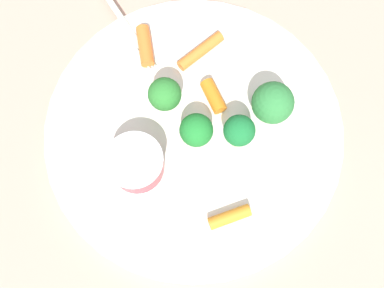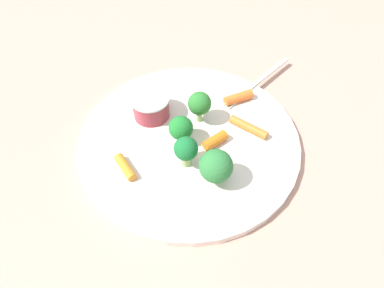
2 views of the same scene
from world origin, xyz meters
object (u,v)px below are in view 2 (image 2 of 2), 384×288
at_px(broccoli_floret_0, 186,150).
at_px(broccoli_floret_1, 181,128).
at_px(broccoli_floret_3, 200,104).
at_px(carrot_stick_0, 238,98).
at_px(sauce_cup, 151,106).
at_px(broccoli_floret_2, 213,168).
at_px(plate, 189,140).
at_px(carrot_stick_2, 125,167).
at_px(carrot_stick_3, 215,140).
at_px(fork, 257,82).
at_px(carrot_stick_1, 249,127).

relative_size(broccoli_floret_0, broccoli_floret_1, 1.13).
bearing_deg(broccoli_floret_3, broccoli_floret_0, 52.07).
bearing_deg(broccoli_floret_1, carrot_stick_0, -162.88).
relative_size(sauce_cup, broccoli_floret_2, 1.08).
relative_size(plate, broccoli_floret_2, 6.03).
xyz_separation_m(carrot_stick_2, carrot_stick_3, (-0.13, 0.01, 0.00)).
xyz_separation_m(carrot_stick_0, carrot_stick_3, (0.07, 0.06, -0.00)).
bearing_deg(carrot_stick_3, broccoli_floret_2, 58.61).
distance_m(sauce_cup, broccoli_floret_2, 0.15).
bearing_deg(carrot_stick_3, plate, -43.41).
relative_size(broccoli_floret_0, carrot_stick_0, 1.04).
relative_size(broccoli_floret_1, broccoli_floret_2, 0.81).
xyz_separation_m(broccoli_floret_3, carrot_stick_3, (-0.00, 0.05, -0.03)).
height_order(sauce_cup, broccoli_floret_0, broccoli_floret_0).
bearing_deg(broccoli_floret_2, broccoli_floret_0, -65.34).
height_order(broccoli_floret_2, carrot_stick_3, broccoli_floret_2).
distance_m(broccoli_floret_2, fork, 0.21).
distance_m(carrot_stick_0, carrot_stick_2, 0.20).
relative_size(broccoli_floret_3, carrot_stick_0, 1.11).
bearing_deg(broccoli_floret_1, plate, 177.62).
height_order(sauce_cup, fork, sauce_cup).
bearing_deg(broccoli_floret_2, sauce_cup, -79.05).
height_order(carrot_stick_1, carrot_stick_2, same).
xyz_separation_m(sauce_cup, broccoli_floret_2, (-0.03, 0.14, 0.01)).
bearing_deg(broccoli_floret_1, carrot_stick_1, 165.90).
distance_m(carrot_stick_0, carrot_stick_3, 0.09).
bearing_deg(broccoli_floret_2, carrot_stick_0, -132.51).
bearing_deg(fork, broccoli_floret_0, 29.82).
distance_m(carrot_stick_0, fork, 0.06).
bearing_deg(carrot_stick_0, fork, -154.51).
relative_size(sauce_cup, broccoli_floret_1, 1.33).
relative_size(plate, broccoli_floret_3, 6.15).
bearing_deg(broccoli_floret_3, broccoli_floret_2, 72.73).
bearing_deg(plate, sauce_cup, -63.32).
relative_size(plate, fork, 1.98).
distance_m(plate, carrot_stick_0, 0.11).
height_order(broccoli_floret_1, fork, broccoli_floret_1).
xyz_separation_m(sauce_cup, carrot_stick_3, (-0.06, 0.09, -0.01)).
bearing_deg(carrot_stick_0, plate, 19.27).
bearing_deg(broccoli_floret_1, carrot_stick_2, 10.80).
bearing_deg(carrot_stick_3, fork, -145.19).
height_order(broccoli_floret_3, carrot_stick_2, broccoli_floret_3).
relative_size(broccoli_floret_1, carrot_stick_1, 0.73).
height_order(broccoli_floret_0, carrot_stick_0, broccoli_floret_0).
distance_m(sauce_cup, carrot_stick_3, 0.11).
relative_size(broccoli_floret_1, carrot_stick_3, 1.17).
height_order(broccoli_floret_0, broccoli_floret_2, broccoli_floret_2).
bearing_deg(sauce_cup, fork, 178.43).
bearing_deg(sauce_cup, carrot_stick_3, 123.59).
bearing_deg(carrot_stick_2, broccoli_floret_1, -169.20).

